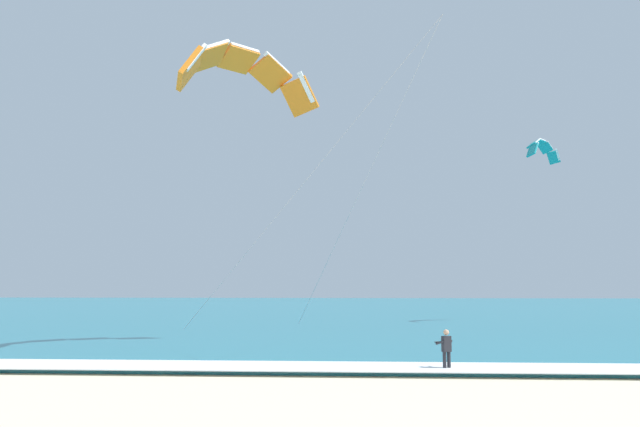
# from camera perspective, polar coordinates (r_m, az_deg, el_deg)

# --- Properties ---
(sea) EXTENTS (200.00, 120.00, 0.20)m
(sea) POSITION_cam_1_polar(r_m,az_deg,el_deg) (85.03, 6.94, -8.37)
(sea) COLOR teal
(sea) RESTS_ON ground
(surf_foam) EXTENTS (200.00, 3.07, 0.04)m
(surf_foam) POSITION_cam_1_polar(r_m,az_deg,el_deg) (26.49, 14.71, -12.98)
(surf_foam) COLOR white
(surf_foam) RESTS_ON sea
(surfboard) EXTENTS (1.05, 1.44, 0.09)m
(surfboard) POSITION_cam_1_polar(r_m,az_deg,el_deg) (26.00, 11.10, -13.63)
(surfboard) COLOR #239EC6
(surfboard) RESTS_ON ground
(kitesurfer) EXTENTS (0.67, 0.67, 1.69)m
(kitesurfer) POSITION_cam_1_polar(r_m,az_deg,el_deg) (25.91, 11.04, -11.62)
(kitesurfer) COLOR #232328
(kitesurfer) RESTS_ON ground
(kite_primary) EXTENTS (13.01, 12.28, 15.57)m
(kite_primary) POSITION_cam_1_polar(r_m,az_deg,el_deg) (37.51, -6.68, 12.36)
(kite_primary) COLOR orange
(kite_distant) EXTENTS (3.89, 4.47, 1.93)m
(kite_distant) POSITION_cam_1_polar(r_m,az_deg,el_deg) (59.76, 18.87, 5.46)
(kite_distant) COLOR teal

